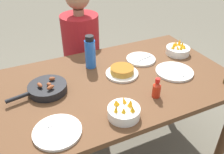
% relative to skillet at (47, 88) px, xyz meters
% --- Properties ---
extents(ground_plane, '(14.00, 14.00, 0.00)m').
position_rel_skillet_xyz_m(ground_plane, '(0.42, -0.06, -0.77)').
color(ground_plane, '#666051').
extents(dining_table, '(1.65, 0.95, 0.75)m').
position_rel_skillet_xyz_m(dining_table, '(0.42, -0.06, -0.12)').
color(dining_table, brown).
rests_on(dining_table, ground_plane).
extents(skillet, '(0.37, 0.24, 0.08)m').
position_rel_skillet_xyz_m(skillet, '(0.00, 0.00, 0.00)').
color(skillet, black).
rests_on(skillet, dining_table).
extents(frittata_plate_center, '(0.23, 0.23, 0.06)m').
position_rel_skillet_xyz_m(frittata_plate_center, '(0.52, -0.02, -0.00)').
color(frittata_plate_center, silver).
rests_on(frittata_plate_center, dining_table).
extents(empty_plate_near_front, '(0.25, 0.25, 0.02)m').
position_rel_skillet_xyz_m(empty_plate_near_front, '(-0.03, -0.37, -0.02)').
color(empty_plate_near_front, silver).
rests_on(empty_plate_near_front, dining_table).
extents(empty_plate_far_left, '(0.27, 0.27, 0.02)m').
position_rel_skillet_xyz_m(empty_plate_far_left, '(0.87, -0.15, -0.02)').
color(empty_plate_far_left, silver).
rests_on(empty_plate_far_left, dining_table).
extents(empty_plate_far_right, '(0.22, 0.22, 0.02)m').
position_rel_skillet_xyz_m(empty_plate_far_right, '(0.75, 0.11, -0.02)').
color(empty_plate_far_right, silver).
rests_on(empty_plate_far_right, dining_table).
extents(fruit_bowl_mango, '(0.19, 0.19, 0.11)m').
position_rel_skillet_xyz_m(fruit_bowl_mango, '(1.07, 0.07, 0.01)').
color(fruit_bowl_mango, silver).
rests_on(fruit_bowl_mango, dining_table).
extents(fruit_bowl_citrus, '(0.18, 0.18, 0.11)m').
position_rel_skillet_xyz_m(fruit_bowl_citrus, '(0.33, -0.40, 0.01)').
color(fruit_bowl_citrus, silver).
rests_on(fruit_bowl_citrus, dining_table).
extents(water_bottle, '(0.08, 0.08, 0.24)m').
position_rel_skillet_xyz_m(water_bottle, '(0.36, 0.18, 0.09)').
color(water_bottle, blue).
rests_on(water_bottle, dining_table).
extents(hot_sauce_bottle, '(0.05, 0.05, 0.13)m').
position_rel_skillet_xyz_m(hot_sauce_bottle, '(0.59, -0.33, 0.03)').
color(hot_sauce_bottle, '#B72814').
rests_on(hot_sauce_bottle, dining_table).
extents(person_figure, '(0.36, 0.36, 1.24)m').
position_rel_skillet_xyz_m(person_figure, '(0.44, 0.64, -0.26)').
color(person_figure, black).
rests_on(person_figure, ground_plane).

